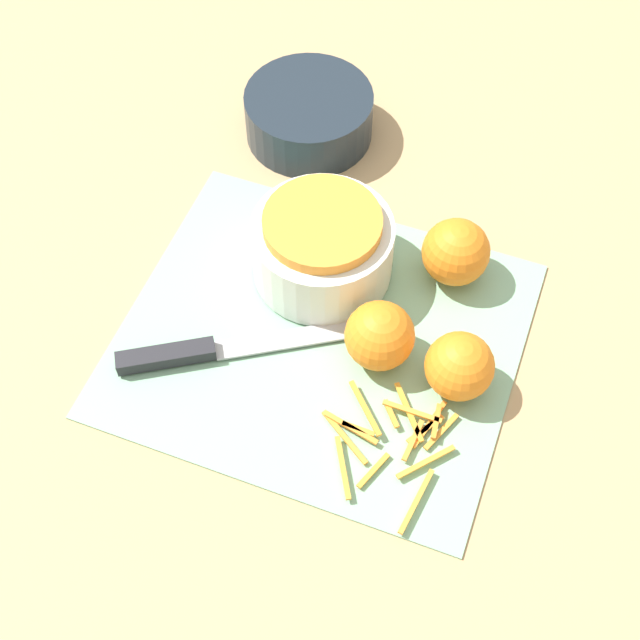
{
  "coord_description": "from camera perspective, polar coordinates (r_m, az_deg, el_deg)",
  "views": [
    {
      "loc": [
        0.17,
        -0.46,
        0.78
      ],
      "look_at": [
        0.0,
        0.0,
        0.04
      ],
      "focal_mm": 50.0,
      "sensor_mm": 36.0,
      "label": 1
    }
  ],
  "objects": [
    {
      "name": "ground_plane",
      "position": [
        0.92,
        0.0,
        -1.23
      ],
      "size": [
        4.0,
        4.0,
        0.0
      ],
      "primitive_type": "plane",
      "color": "tan"
    },
    {
      "name": "cutting_board",
      "position": [
        0.92,
        0.0,
        -1.13
      ],
      "size": [
        0.4,
        0.35,
        0.01
      ],
      "color": "#84B793",
      "rests_on": "ground_plane"
    },
    {
      "name": "bowl_speckled",
      "position": [
        0.94,
        0.15,
        4.79
      ],
      "size": [
        0.15,
        0.15,
        0.09
      ],
      "color": "silver",
      "rests_on": "cutting_board"
    },
    {
      "name": "bowl_dark",
      "position": [
        1.09,
        -0.71,
        12.98
      ],
      "size": [
        0.15,
        0.15,
        0.06
      ],
      "color": "#1E2833",
      "rests_on": "ground_plane"
    },
    {
      "name": "knife",
      "position": [
        0.91,
        -8.07,
        -2.06
      ],
      "size": [
        0.22,
        0.15,
        0.02
      ],
      "rotation": [
        0.0,
        0.0,
        0.55
      ],
      "color": "#232328",
      "rests_on": "cutting_board"
    },
    {
      "name": "orange_left",
      "position": [
        0.87,
        8.92,
        -2.94
      ],
      "size": [
        0.07,
        0.07,
        0.07
      ],
      "color": "orange",
      "rests_on": "cutting_board"
    },
    {
      "name": "orange_right",
      "position": [
        0.95,
        8.69,
        4.32
      ],
      "size": [
        0.07,
        0.07,
        0.07
      ],
      "color": "orange",
      "rests_on": "cutting_board"
    },
    {
      "name": "orange_back",
      "position": [
        0.88,
        3.87,
        -0.93
      ],
      "size": [
        0.07,
        0.07,
        0.07
      ],
      "color": "orange",
      "rests_on": "cutting_board"
    },
    {
      "name": "peel_pile",
      "position": [
        0.86,
        4.81,
        -7.52
      ],
      "size": [
        0.13,
        0.15,
        0.01
      ],
      "color": "orange",
      "rests_on": "cutting_board"
    }
  ]
}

